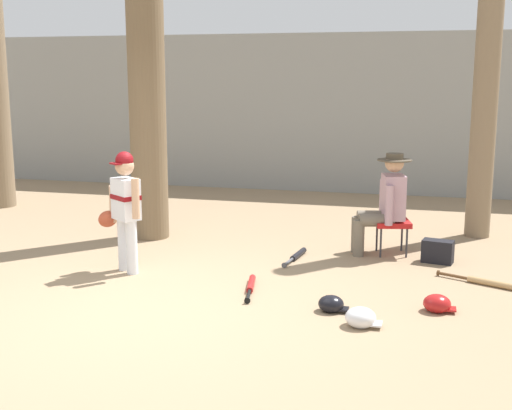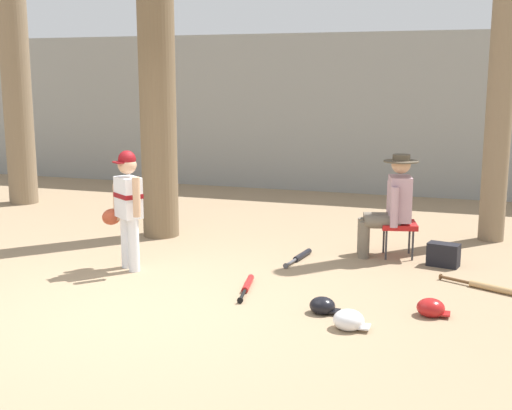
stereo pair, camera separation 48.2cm
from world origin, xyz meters
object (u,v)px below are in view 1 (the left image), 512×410
(handbag_beside_stool, at_px, (438,251))
(bat_wood_tan, at_px, (485,282))
(tree_behind_spectator, at_px, (488,63))
(seated_spectator, at_px, (385,201))
(batting_helmet_black, at_px, (331,304))
(batting_helmet_white, at_px, (361,318))
(bat_red_barrel, at_px, (251,286))
(bat_black_composite, at_px, (297,256))
(folding_stool, at_px, (392,224))
(batting_helmet_red, at_px, (437,304))
(tree_near_player, at_px, (146,74))
(young_ballplayer, at_px, (125,204))

(handbag_beside_stool, height_order, bat_wood_tan, handbag_beside_stool)
(tree_behind_spectator, bearing_deg, seated_spectator, -132.86)
(handbag_beside_stool, xyz_separation_m, batting_helmet_black, (-0.94, -1.89, -0.06))
(tree_behind_spectator, relative_size, batting_helmet_white, 15.87)
(bat_red_barrel, bearing_deg, bat_black_composite, 79.55)
(folding_stool, distance_m, handbag_beside_stool, 0.63)
(batting_helmet_white, bearing_deg, batting_helmet_red, 40.69)
(bat_black_composite, height_order, bat_red_barrel, same)
(bat_wood_tan, distance_m, batting_helmet_red, 1.04)
(handbag_beside_stool, bearing_deg, folding_stool, 154.86)
(bat_black_composite, distance_m, batting_helmet_red, 2.13)
(bat_black_composite, relative_size, batting_helmet_white, 2.30)
(tree_near_player, bearing_deg, batting_helmet_red, -29.00)
(folding_stool, height_order, batting_helmet_white, folding_stool)
(bat_wood_tan, distance_m, batting_helmet_white, 1.83)
(handbag_beside_stool, distance_m, bat_black_composite, 1.59)
(seated_spectator, xyz_separation_m, bat_black_composite, (-0.95, -0.44, -0.61))
(young_ballplayer, relative_size, bat_black_composite, 1.82)
(bat_red_barrel, relative_size, batting_helmet_red, 2.52)
(folding_stool, distance_m, seated_spectator, 0.29)
(bat_black_composite, xyz_separation_m, bat_red_barrel, (-0.23, -1.23, 0.00))
(tree_near_player, relative_size, batting_helmet_red, 17.26)
(tree_behind_spectator, height_order, bat_wood_tan, tree_behind_spectator)
(tree_behind_spectator, bearing_deg, tree_near_player, -165.01)
(bat_wood_tan, bearing_deg, handbag_beside_stool, 122.01)
(bat_black_composite, bearing_deg, bat_red_barrel, -100.45)
(folding_stool, bearing_deg, bat_red_barrel, -126.92)
(tree_near_player, relative_size, young_ballplayer, 3.86)
(batting_helmet_red, bearing_deg, seated_spectator, 107.93)
(tree_behind_spectator, height_order, bat_red_barrel, tree_behind_spectator)
(seated_spectator, relative_size, handbag_beside_stool, 3.53)
(tree_behind_spectator, bearing_deg, handbag_beside_stool, -109.49)
(tree_near_player, bearing_deg, seated_spectator, -2.25)
(seated_spectator, bearing_deg, bat_red_barrel, -125.14)
(bat_red_barrel, distance_m, batting_helmet_white, 1.38)
(handbag_beside_stool, bearing_deg, batting_helmet_white, -106.29)
(tree_behind_spectator, bearing_deg, young_ballplayer, -144.84)
(tree_near_player, xyz_separation_m, bat_red_barrel, (1.83, -1.79, -2.07))
(batting_helmet_black, bearing_deg, young_ballplayer, 163.37)
(folding_stool, height_order, seated_spectator, seated_spectator)
(tree_behind_spectator, distance_m, bat_black_composite, 3.47)
(tree_near_player, height_order, tree_behind_spectator, tree_near_player)
(batting_helmet_black, bearing_deg, bat_red_barrel, 152.89)
(batting_helmet_red, bearing_deg, bat_wood_tan, 62.51)
(tree_near_player, xyz_separation_m, folding_stool, (3.10, -0.10, -1.74))
(tree_near_player, distance_m, tree_behind_spectator, 4.29)
(handbag_beside_stool, xyz_separation_m, bat_red_barrel, (-1.80, -1.45, -0.10))
(bat_red_barrel, bearing_deg, tree_behind_spectator, 51.38)
(tree_near_player, bearing_deg, batting_helmet_white, -40.42)
(folding_stool, xyz_separation_m, seated_spectator, (-0.10, -0.02, 0.28))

